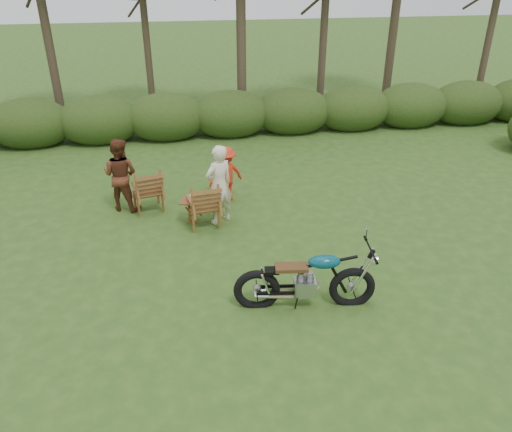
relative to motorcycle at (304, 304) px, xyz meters
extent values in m
plane|color=#284818|center=(-0.11, -0.09, 0.00)|extent=(80.00, 80.00, 0.00)
cylinder|color=#3A2D1F|center=(-5.61, 11.01, 3.60)|extent=(0.28, 0.28, 7.20)
cylinder|color=#3A2D1F|center=(-2.61, 12.11, 3.15)|extent=(0.24, 0.24, 6.30)
cylinder|color=#3A2D1F|center=(0.39, 9.91, 3.83)|extent=(0.30, 0.30, 7.65)
cylinder|color=#3A2D1F|center=(3.39, 11.01, 3.24)|extent=(0.26, 0.26, 6.48)
cylinder|color=#3A2D1F|center=(8.89, 9.91, 3.42)|extent=(0.24, 0.24, 6.84)
ellipsoid|color=#213A15|center=(-6.11, 8.91, 0.63)|extent=(2.52, 1.68, 1.51)
ellipsoid|color=#213A15|center=(-4.11, 8.91, 0.63)|extent=(2.52, 1.68, 1.51)
ellipsoid|color=#213A15|center=(-2.11, 8.91, 0.63)|extent=(2.52, 1.68, 1.51)
ellipsoid|color=#213A15|center=(-0.11, 8.91, 0.63)|extent=(2.52, 1.68, 1.51)
ellipsoid|color=#213A15|center=(1.89, 8.91, 0.63)|extent=(2.52, 1.68, 1.51)
ellipsoid|color=#213A15|center=(3.89, 8.91, 0.63)|extent=(2.52, 1.68, 1.51)
ellipsoid|color=#213A15|center=(5.89, 8.91, 0.63)|extent=(2.52, 1.68, 1.51)
ellipsoid|color=#213A15|center=(7.89, 8.91, 0.63)|extent=(2.52, 1.68, 1.51)
imported|color=#F1DCC6|center=(-1.62, 3.18, 0.58)|extent=(0.15, 0.15, 0.11)
imported|color=beige|center=(-1.06, 3.08, 0.00)|extent=(0.75, 0.66, 1.72)
imported|color=#5A2B19|center=(-3.12, 4.06, 0.00)|extent=(0.98, 0.89, 1.64)
imported|color=red|center=(-0.80, 4.14, 0.00)|extent=(0.95, 0.76, 1.29)
camera|label=1|loc=(-1.85, -6.34, 5.09)|focal=35.00mm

